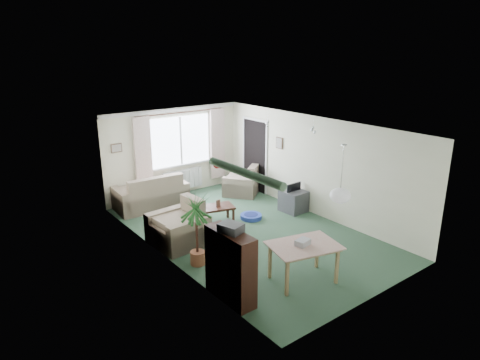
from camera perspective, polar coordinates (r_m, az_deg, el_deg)
ground at (r=9.56m, az=1.10°, el=-7.02°), size 6.50×6.50×0.00m
window at (r=11.76m, az=-7.98°, el=5.23°), size 1.80×0.03×1.30m
curtain_rod at (r=11.55m, az=-7.94°, el=8.90°), size 2.60×0.03×0.03m
curtain_left at (r=11.21m, az=-12.78°, el=3.16°), size 0.45×0.08×2.00m
curtain_right at (r=12.32m, az=-3.04°, el=4.84°), size 0.45×0.08×2.00m
radiator at (r=12.00m, az=-7.66°, el=0.07°), size 1.20×0.10×0.55m
doorway at (r=12.03m, az=2.00°, el=3.23°), size 0.03×0.95×2.00m
pendant_lamp at (r=7.62m, az=13.21°, el=-2.04°), size 0.36×0.36×0.36m
tinsel_garland at (r=5.95m, az=0.57°, el=0.98°), size 1.60×1.60×0.12m
bauble_cluster_a at (r=10.37m, az=3.72°, el=7.77°), size 0.20×0.20×0.20m
bauble_cluster_b at (r=9.73m, az=9.74°, el=6.91°), size 0.20×0.20×0.20m
wall_picture_back at (r=11.00m, az=-16.16°, el=4.12°), size 0.28×0.03×0.22m
wall_picture_right at (r=11.16m, az=5.28°, el=4.94°), size 0.03×0.24×0.30m
sofa at (r=11.10m, az=-11.85°, el=-1.39°), size 1.82×1.04×0.89m
armchair_corner at (r=11.85m, az=0.18°, el=0.05°), size 1.25×1.25×0.82m
armchair_left at (r=8.96m, az=-8.31°, el=-5.67°), size 1.06×1.11×0.94m
coffee_table at (r=10.00m, az=-3.46°, el=-4.64°), size 1.01×0.74×0.41m
photo_frame at (r=9.91m, az=-2.93°, el=-3.08°), size 0.12×0.04×0.16m
bookshelf at (r=6.98m, az=-1.29°, el=-11.39°), size 0.34×0.98×1.19m
hifi_box at (r=6.68m, az=-1.21°, el=-6.41°), size 0.37×0.42×0.14m
houseplant at (r=8.01m, az=-5.78°, el=-6.67°), size 0.64×0.64×1.40m
dining_table at (r=7.68m, az=8.40°, el=-10.93°), size 1.23×0.97×0.68m
gift_box at (r=7.49m, az=8.36°, el=-8.29°), size 0.28×0.22×0.12m
tv_cube at (r=10.74m, az=7.13°, el=-2.80°), size 0.55×0.60×0.53m
pet_bed at (r=10.28m, az=1.48°, el=-4.89°), size 0.57×0.57×0.10m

